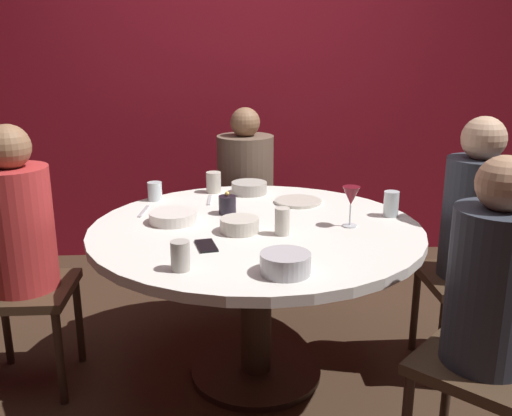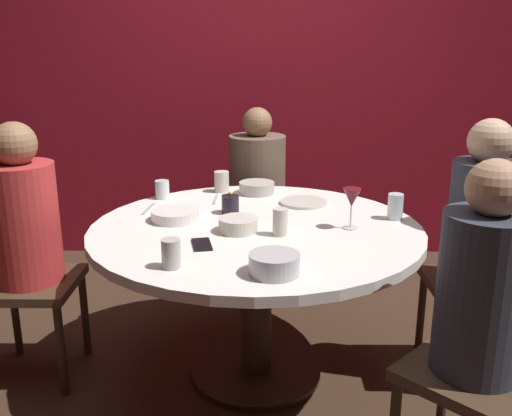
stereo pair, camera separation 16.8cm
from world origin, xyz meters
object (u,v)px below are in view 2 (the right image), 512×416
at_px(wine_glass, 352,199).
at_px(bowl_serving_large, 274,264).
at_px(candle_holder, 230,204).
at_px(cup_by_right_diner, 222,182).
at_px(dining_table, 256,255).
at_px(cup_near_candle, 280,222).
at_px(cell_phone, 202,244).
at_px(bowl_salad_center, 256,188).
at_px(cup_far_edge, 395,207).
at_px(cup_center_front, 162,190).
at_px(seated_diner_back, 257,179).
at_px(bowl_sauce_side, 238,225).
at_px(cup_by_left_diner, 171,254).
at_px(dinner_plate, 303,202).
at_px(bowl_small_white, 175,215).
at_px(seated_diner_left, 24,226).
at_px(seated_diner_front_right, 482,301).
at_px(seated_diner_right, 481,225).

xyz_separation_m(wine_glass, bowl_serving_large, (-0.34, -0.50, -0.09)).
distance_m(candle_holder, cup_by_right_diner, 0.40).
distance_m(dining_table, cup_near_candle, 0.25).
bearing_deg(bowl_serving_large, cell_phone, 134.40).
bearing_deg(cup_near_candle, bowl_salad_center, 98.73).
relative_size(bowl_serving_large, cup_far_edge, 1.52).
height_order(cell_phone, cup_center_front, cup_center_front).
bearing_deg(seated_diner_back, cell_phone, -9.68).
distance_m(bowl_sauce_side, cup_center_front, 0.66).
relative_size(wine_glass, cup_center_front, 1.91).
relative_size(candle_holder, cup_by_left_diner, 1.02).
bearing_deg(bowl_sauce_side, dinner_plate, 54.59).
bearing_deg(bowl_serving_large, wine_glass, 55.93).
bearing_deg(dining_table, cup_far_edge, 9.44).
bearing_deg(bowl_small_white, dining_table, -11.90).
bearing_deg(seated_diner_back, seated_diner_left, -45.71).
bearing_deg(cup_near_candle, seated_diner_front_right, -43.91).
bearing_deg(candle_holder, bowl_small_white, -154.95).
height_order(bowl_salad_center, bowl_sauce_side, same).
distance_m(bowl_sauce_side, cup_near_candle, 0.18).
height_order(cup_near_candle, cup_by_left_diner, cup_near_candle).
bearing_deg(bowl_small_white, seated_diner_left, -173.30).
relative_size(candle_holder, bowl_serving_large, 0.61).
bearing_deg(wine_glass, bowl_small_white, 171.88).
relative_size(dining_table, cup_by_left_diner, 13.63).
bearing_deg(cup_by_right_diner, seated_diner_front_right, -55.24).
distance_m(dining_table, cup_far_edge, 0.66).
bearing_deg(cup_by_left_diner, cup_near_candle, 41.99).
relative_size(seated_diner_back, cup_near_candle, 9.93).
bearing_deg(seated_diner_right, cup_center_front, -17.12).
xyz_separation_m(cell_phone, bowl_sauce_side, (0.14, 0.17, 0.03)).
distance_m(bowl_salad_center, cup_by_right_diner, 0.19).
distance_m(seated_diner_back, seated_diner_front_right, 1.83).
distance_m(seated_diner_back, cup_far_edge, 1.08).
xyz_separation_m(dining_table, dinner_plate, (0.23, 0.35, 0.14)).
height_order(wine_glass, bowl_sauce_side, wine_glass).
xyz_separation_m(seated_diner_back, cup_far_edge, (0.62, -0.88, 0.08)).
xyz_separation_m(cup_by_right_diner, cup_far_edge, (0.81, -0.48, 0.00)).
distance_m(seated_diner_right, cup_far_edge, 0.37).
bearing_deg(cup_center_front, seated_diner_left, -139.81).
relative_size(seated_diner_front_right, cup_by_right_diner, 10.67).
bearing_deg(seated_diner_front_right, cup_center_front, 0.79).
bearing_deg(seated_diner_left, seated_diner_right, 0.00).
xyz_separation_m(seated_diner_left, cell_phone, (0.79, -0.25, 0.01)).
distance_m(seated_diner_left, candle_holder, 0.91).
height_order(candle_holder, wine_glass, wine_glass).
bearing_deg(bowl_salad_center, seated_diner_right, -29.44).
relative_size(bowl_serving_large, cup_center_front, 1.91).
xyz_separation_m(dinner_plate, bowl_small_white, (-0.59, -0.27, 0.02)).
bearing_deg(wine_glass, cup_by_left_diner, -147.49).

